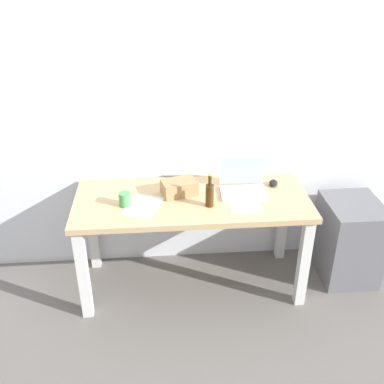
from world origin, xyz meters
TOP-DOWN VIEW (x-y plane):
  - ground_plane at (0.00, 0.00)m, footprint 8.00×8.00m
  - back_wall at (0.00, 0.40)m, footprint 5.20×0.08m
  - desk at (0.00, 0.00)m, footprint 1.62×0.68m
  - laptop_right at (0.37, 0.07)m, footprint 0.32×0.25m
  - beer_bottle at (0.11, -0.11)m, footprint 0.06×0.06m
  - computer_mouse at (0.61, 0.15)m, footprint 0.09×0.11m
  - cardboard_box at (-0.08, 0.07)m, footprint 0.27×0.21m
  - coffee_mug at (-0.46, -0.06)m, footprint 0.08×0.08m
  - paper_sheet_front_left at (-0.34, -0.08)m, footprint 0.30×0.35m
  - paper_sheet_front_right at (0.34, -0.08)m, footprint 0.22×0.31m
  - filing_cabinet at (1.20, 0.03)m, footprint 0.40×0.48m

SIDE VIEW (x-z plane):
  - ground_plane at x=0.00m, z-range 0.00..0.00m
  - filing_cabinet at x=1.20m, z-range 0.00..0.63m
  - desk at x=0.00m, z-range 0.26..1.01m
  - paper_sheet_front_left at x=-0.34m, z-range 0.74..0.75m
  - paper_sheet_front_right at x=0.34m, z-range 0.74..0.75m
  - computer_mouse at x=0.61m, z-range 0.74..0.78m
  - coffee_mug at x=-0.46m, z-range 0.74..0.84m
  - cardboard_box at x=-0.08m, z-range 0.74..0.84m
  - laptop_right at x=0.37m, z-range 0.68..0.91m
  - beer_bottle at x=0.11m, z-range 0.71..0.95m
  - back_wall at x=0.00m, z-range 0.00..2.60m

